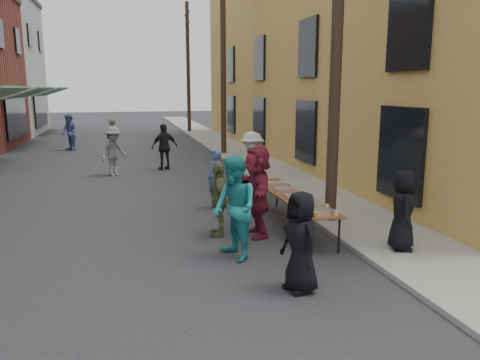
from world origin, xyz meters
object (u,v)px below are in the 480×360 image
utility_pole_near (337,23)px  guest_front_a (300,242)px  utility_pole_mid (223,58)px  serving_table (291,196)px  utility_pole_far (188,69)px  server (403,210)px  guest_front_c (235,208)px  catering_tray_sausage (321,211)px

utility_pole_near → guest_front_a: utility_pole_near is taller
utility_pole_mid → serving_table: size_ratio=2.25×
utility_pole_far → serving_table: (-0.98, -24.02, -3.79)m
guest_front_a → server: server is taller
utility_pole_far → server: (0.43, -26.22, -3.64)m
utility_pole_near → utility_pole_far: (0.00, 24.00, 0.00)m
utility_pole_far → guest_front_c: size_ratio=4.66×
utility_pole_mid → utility_pole_far: 12.00m
server → guest_front_c: bearing=103.8°
guest_front_a → server: size_ratio=1.04×
utility_pole_far → guest_front_c: utility_pole_far is taller
utility_pole_mid → utility_pole_far: same height
guest_front_c → serving_table: bearing=119.8°
utility_pole_mid → guest_front_c: size_ratio=4.66×
utility_pole_far → server: bearing=-89.1°
utility_pole_mid → server: bearing=-88.3°
utility_pole_mid → guest_front_c: utility_pole_mid is taller
server → guest_front_a: bearing=136.8°
serving_table → guest_front_c: (-1.72, -1.69, 0.25)m
utility_pole_mid → guest_front_c: (-2.70, -13.71, -3.54)m
catering_tray_sausage → guest_front_c: guest_front_c is taller
utility_pole_near → serving_table: bearing=-178.9°
utility_pole_near → guest_front_a: 5.36m
utility_pole_mid → utility_pole_far: size_ratio=1.00×
serving_table → guest_front_c: bearing=-135.5°
utility_pole_near → server: size_ratio=5.90×
serving_table → server: bearing=-57.3°
utility_pole_mid → serving_table: utility_pole_mid is taller
utility_pole_near → utility_pole_mid: bearing=90.0°
utility_pole_far → serving_table: utility_pole_far is taller
utility_pole_near → serving_table: (-0.98, -0.02, -3.79)m
catering_tray_sausage → guest_front_c: (-1.72, -0.04, 0.17)m
utility_pole_far → guest_front_a: utility_pole_far is taller
catering_tray_sausage → guest_front_a: (-1.05, -1.63, 0.01)m
utility_pole_near → utility_pole_far: bearing=90.0°
serving_table → catering_tray_sausage: 1.65m
server → serving_table: bearing=55.8°
utility_pole_near → guest_front_a: size_ratio=5.66×
utility_pole_far → guest_front_c: (-2.70, -25.71, -3.54)m
utility_pole_near → utility_pole_mid: same height
serving_table → guest_front_c: size_ratio=2.07×
serving_table → guest_front_c: 2.42m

